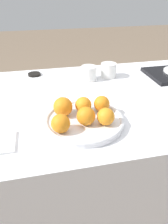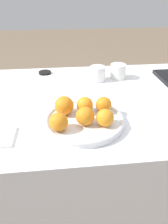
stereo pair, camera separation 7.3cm
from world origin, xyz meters
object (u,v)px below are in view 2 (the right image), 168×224
Objects in this scene: cup_0 at (98,74)px; cup_1 at (118,71)px; orange_2 at (104,105)px; orange_3 at (105,118)px; soy_dish at (45,73)px; orange_4 at (85,105)px; orange_5 at (59,122)px; fruit_platter at (84,121)px; orange_1 at (64,106)px; orange_0 at (85,116)px.

cup_0 is 0.12m from cup_1.
orange_3 is at bearing -97.88° from orange_2.
soy_dish is at bearing 116.71° from orange_2.
orange_4 is 0.98× the size of orange_5.
orange_3 is 0.76× the size of cup_0.
orange_4 is (0.01, 0.05, 0.04)m from fruit_platter.
cup_1 is (0.15, 0.37, -0.01)m from orange_2.
orange_1 is 1.02× the size of soy_dish.
cup_0 is at bearing -25.26° from soy_dish.
orange_3 is 0.63m from soy_dish.
fruit_platter is at bearing -72.86° from soy_dish.
orange_1 is at bearing -117.42° from cup_0.
soy_dish is (-0.07, 0.59, -0.04)m from orange_5.
orange_0 is at bearing 167.28° from orange_3.
orange_1 reaches higher than orange_2.
orange_2 reaches higher than fruit_platter.
orange_4 is at bearing -106.92° from cup_0.
orange_0 is 1.07× the size of orange_2.
orange_4 is (-0.07, 0.00, 0.00)m from orange_2.
fruit_platter is 0.10m from orange_2.
orange_2 is (0.15, 0.00, -0.01)m from orange_1.
cup_0 reaches higher than soy_dish.
orange_3 is (-0.01, -0.09, 0.00)m from orange_2.
orange_2 is 0.36m from cup_0.
orange_4 is 0.75× the size of cup_1.
orange_0 is 0.51m from cup_1.
orange_1 reaches higher than fruit_platter.
cup_1 is (0.16, 0.47, -0.01)m from orange_3.
orange_2 is 0.98× the size of orange_4.
cup_1 is (0.11, 0.02, 0.00)m from cup_0.
orange_5 is at bearing -164.05° from orange_0.
orange_2 is 0.55m from soy_dish.
orange_1 is 0.40m from cup_0.
orange_1 is at bearing 145.29° from fruit_platter.
orange_1 is at bearing 145.90° from orange_3.
orange_2 is 0.40m from cup_1.
orange_0 is 0.10m from orange_1.
orange_1 is at bearing -128.51° from cup_1.
orange_5 is (-0.16, -0.01, 0.00)m from orange_3.
orange_0 reaches higher than orange_2.
cup_1 is (0.22, 0.37, -0.01)m from orange_4.
orange_2 is 0.75× the size of cup_0.
orange_5 reaches higher than cup_1.
orange_1 is 0.50m from soy_dish.
orange_0 is 0.45m from cup_0.
orange_1 is 1.12× the size of orange_5.
orange_1 is at bearing -78.83° from soy_dish.
orange_4 is 0.15m from orange_5.
orange_5 is 0.58m from cup_1.
orange_4 is at bearing 3.12° from orange_1.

